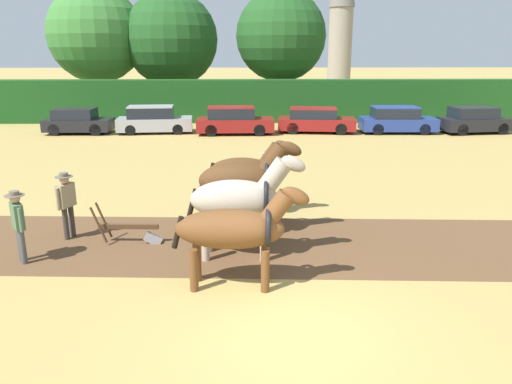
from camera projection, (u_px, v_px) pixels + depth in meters
The scene contains 20 objects.
ground_plane at pixel (295, 334), 8.82m from camera, with size 240.00×240.00×0.00m, color #A88E4C.
plowed_furrow_strip at pixel (91, 242), 12.97m from camera, with size 25.51×4.05×0.01m, color brown.
hedgerow at pixel (258, 101), 33.60m from camera, with size 70.20×1.42×2.80m, color #194719.
tree_far_left at pixel (96, 34), 36.53m from camera, with size 6.99×6.99×9.28m.
tree_left at pixel (171, 39), 36.91m from camera, with size 6.93×6.93×8.91m.
tree_center_left at pixel (281, 36), 35.55m from camera, with size 6.42×6.42×8.87m.
draft_horse_lead_left at pixel (235, 229), 10.25m from camera, with size 2.91×0.98×2.28m.
draft_horse_lead_right at pixel (240, 199), 11.71m from camera, with size 2.86×1.08×2.58m.
draft_horse_trail_left at pixel (243, 180), 13.20m from camera, with size 2.87×1.12×2.62m.
draft_horse_trail_right at pixel (246, 172), 14.76m from camera, with size 2.66×0.97×2.36m.
plow at pixel (134, 231), 12.85m from camera, with size 1.77×0.48×1.13m.
farmer_at_plow at pixel (66, 200), 12.98m from camera, with size 0.45×0.64×1.78m.
farmer_beside_team at pixel (266, 170), 16.62m from camera, with size 0.50×0.46×1.63m.
farmer_onlooker_left at pixel (18, 221), 11.49m from camera, with size 0.45×0.57×1.75m.
parked_car_far_left at pixel (78, 121), 29.14m from camera, with size 3.84×1.83×1.46m.
parked_car_left at pixel (154, 120), 29.33m from camera, with size 4.47×2.10×1.58m.
parked_car_center_left at pixel (234, 121), 28.94m from camera, with size 4.48×1.88×1.59m.
parked_car_center at pixel (315, 120), 29.53m from camera, with size 4.68×2.33×1.45m.
parked_car_center_right at pixel (397, 120), 29.37m from camera, with size 4.39×1.94×1.54m.
parked_car_right at pixel (474, 120), 29.33m from camera, with size 4.26×2.33×1.52m.
Camera 1 is at (-0.86, -7.75, 4.88)m, focal length 35.00 mm.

